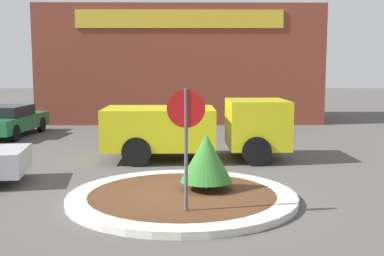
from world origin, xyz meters
The scene contains 7 objects.
ground_plane centered at (0.00, 0.00, 0.00)m, with size 120.00×120.00×0.00m, color #514F4C.
traffic_island centered at (0.00, 0.00, 0.07)m, with size 5.07×5.07×0.15m.
stop_sign centered at (0.09, -1.28, 1.76)m, with size 0.73×0.07×2.53m.
island_shrub centered at (0.55, 0.35, 0.88)m, with size 1.20×1.20×1.27m.
utility_truck centered at (0.41, 4.83, 1.05)m, with size 5.79×2.52×1.91m.
storefront_building centered at (-0.24, 17.12, 3.08)m, with size 14.87×6.07×6.16m.
parked_sedan_green centered at (-7.43, 10.09, 0.70)m, with size 2.00×4.79×1.34m.
Camera 1 is at (0.10, -10.38, 2.91)m, focal length 45.00 mm.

